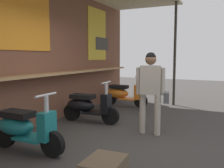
# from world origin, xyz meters

# --- Properties ---
(ground_plane) EXTENTS (26.28, 26.28, 0.00)m
(ground_plane) POSITION_xyz_m (0.00, 0.00, 0.00)
(ground_plane) COLOR #383533
(market_stall_facade) EXTENTS (9.39, 2.54, 3.34)m
(market_stall_facade) POSITION_xyz_m (0.00, 1.84, 1.88)
(market_stall_facade) COLOR brown
(market_stall_facade) RESTS_ON ground_plane
(scooter_teal) EXTENTS (0.46, 1.40, 0.97)m
(scooter_teal) POSITION_xyz_m (-0.99, 1.08, 0.39)
(scooter_teal) COLOR #197075
(scooter_teal) RESTS_ON ground_plane
(scooter_black) EXTENTS (0.48, 1.40, 0.97)m
(scooter_black) POSITION_xyz_m (0.98, 1.08, 0.39)
(scooter_black) COLOR black
(scooter_black) RESTS_ON ground_plane
(scooter_orange) EXTENTS (0.49, 1.40, 0.97)m
(scooter_orange) POSITION_xyz_m (3.06, 1.08, 0.39)
(scooter_orange) COLOR orange
(scooter_orange) RESTS_ON ground_plane
(shopper_with_handbag) EXTENTS (0.38, 0.64, 1.61)m
(shopper_with_handbag) POSITION_xyz_m (0.78, -0.50, 0.97)
(shopper_with_handbag) COLOR #ADA393
(shopper_with_handbag) RESTS_ON ground_plane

